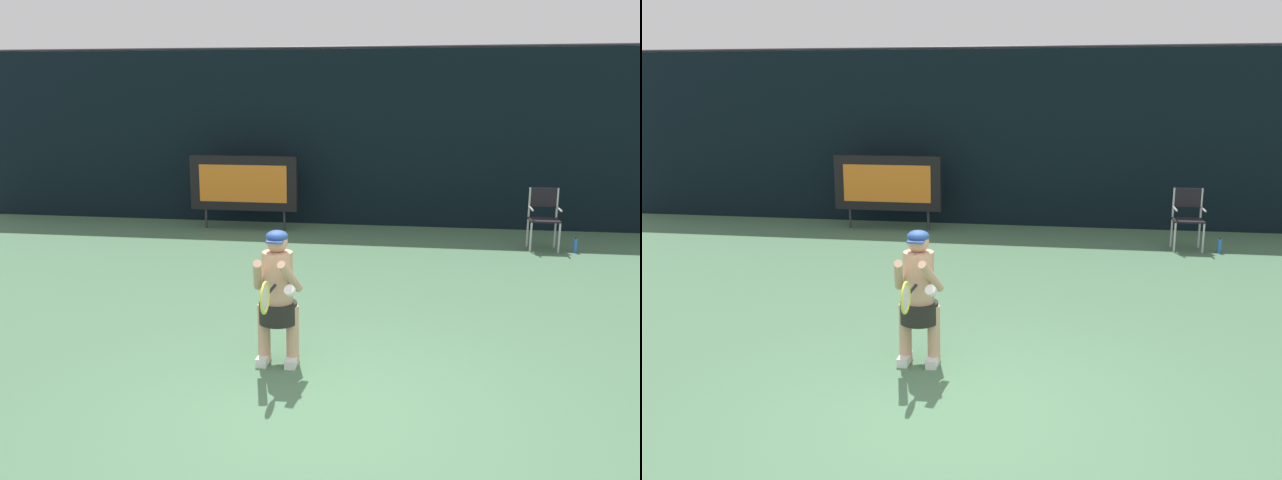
{
  "view_description": "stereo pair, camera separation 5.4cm",
  "coord_description": "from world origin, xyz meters",
  "views": [
    {
      "loc": [
        0.82,
        -5.33,
        2.75
      ],
      "look_at": [
        -0.37,
        2.19,
        1.05
      ],
      "focal_mm": 37.38,
      "sensor_mm": 36.0,
      "label": 1
    },
    {
      "loc": [
        0.88,
        -5.33,
        2.75
      ],
      "look_at": [
        -0.37,
        2.19,
        1.05
      ],
      "focal_mm": 37.38,
      "sensor_mm": 36.0,
      "label": 2
    }
  ],
  "objects": [
    {
      "name": "water_bottle",
      "position": [
        3.47,
        6.57,
        0.12
      ],
      "size": [
        0.07,
        0.07,
        0.27
      ],
      "color": "blue",
      "rests_on": "ground"
    },
    {
      "name": "tennis_racket",
      "position": [
        -0.61,
        0.45,
        0.88
      ],
      "size": [
        0.03,
        0.6,
        0.31
      ],
      "rotation": [
        0.0,
        0.0,
        -0.26
      ],
      "color": "black"
    },
    {
      "name": "backdrop_screen",
      "position": [
        0.0,
        8.5,
        1.81
      ],
      "size": [
        18.0,
        0.12,
        3.66
      ],
      "color": "black",
      "rests_on": "ground"
    },
    {
      "name": "tennis_player",
      "position": [
        -0.61,
        0.98,
        0.75
      ],
      "size": [
        0.52,
        0.59,
        1.4
      ],
      "color": "white",
      "rests_on": "ground"
    },
    {
      "name": "scoreboard",
      "position": [
        -2.79,
        7.64,
        0.95
      ],
      "size": [
        2.2,
        0.21,
        1.5
      ],
      "color": "black",
      "rests_on": "ground"
    },
    {
      "name": "umpire_chair",
      "position": [
        2.94,
        6.77,
        0.62
      ],
      "size": [
        0.52,
        0.44,
        1.08
      ],
      "color": "#B7B7BC",
      "rests_on": "ground"
    },
    {
      "name": "ground",
      "position": [
        0.0,
        -0.19,
        -0.01
      ],
      "size": [
        18.0,
        22.0,
        0.03
      ],
      "color": "#466E4D"
    }
  ]
}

